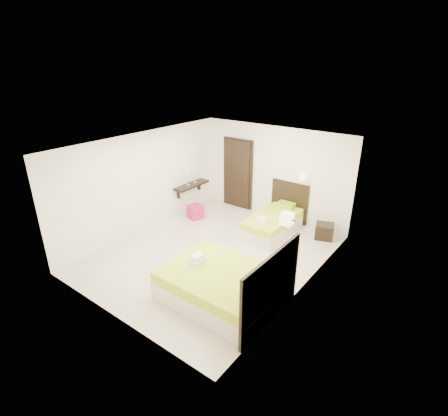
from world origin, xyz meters
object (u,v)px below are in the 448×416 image
Objects in this scene: bed_single at (274,221)px; ottoman at (195,212)px; nightstand at (324,231)px; bed_double at (225,285)px.

ottoman is (-2.22, -0.64, -0.09)m from bed_single.
bed_single reaches higher than nightstand.
bed_double is at bearing -117.82° from nightstand.
bed_single is 2.31m from ottoman.
nightstand is 3.60m from ottoman.
nightstand is at bearing 81.19° from bed_double.
bed_single is at bearing 102.50° from bed_double.
nightstand reaches higher than ottoman.
ottoman is (-3.44, -1.05, -0.01)m from nightstand.
nightstand is (1.22, 0.41, -0.08)m from bed_single.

